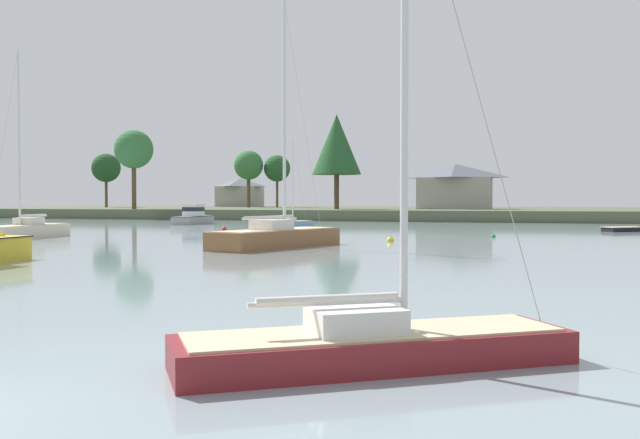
{
  "coord_description": "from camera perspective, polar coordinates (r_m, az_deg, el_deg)",
  "views": [
    {
      "loc": [
        7.64,
        -6.28,
        2.64
      ],
      "look_at": [
        -3.96,
        31.31,
        1.56
      ],
      "focal_mm": 39.1,
      "sensor_mm": 36.0,
      "label": 1
    }
  ],
  "objects": [
    {
      "name": "far_shore_bank",
      "position": [
        114.75,
        13.33,
        0.56
      ],
      "size": [
        181.86,
        59.46,
        1.39
      ],
      "primitive_type": "cube",
      "color": "#4C563D",
      "rests_on": "ground"
    },
    {
      "name": "cruiser_grey",
      "position": [
        79.27,
        -10.13,
        -0.0
      ],
      "size": [
        2.45,
        7.79,
        3.9
      ],
      "color": "gray",
      "rests_on": "ground"
    },
    {
      "name": "sailboat_maroon",
      "position": [
        11.33,
        4.37,
        -10.89
      ],
      "size": [
        6.28,
        5.03,
        8.95
      ],
      "color": "maroon",
      "rests_on": "ground"
    },
    {
      "name": "sailboat_skyblue",
      "position": [
        65.0,
        -2.48,
        -0.58
      ],
      "size": [
        2.88,
        6.32,
        8.93
      ],
      "color": "#669ECC",
      "rests_on": "ground"
    },
    {
      "name": "sailboat_wood",
      "position": [
        39.05,
        -3.58,
        -1.87
      ],
      "size": [
        5.13,
        9.47,
        14.71
      ],
      "color": "brown",
      "rests_on": "ground"
    },
    {
      "name": "sailboat_cream",
      "position": [
        52.41,
        -22.94,
        -1.13
      ],
      "size": [
        3.25,
        8.48,
        13.55
      ],
      "color": "beige",
      "rests_on": "ground"
    },
    {
      "name": "dinghy_black",
      "position": [
        64.25,
        23.51,
        -0.79
      ],
      "size": [
        3.64,
        3.3,
        0.56
      ],
      "color": "black",
      "rests_on": "ground"
    },
    {
      "name": "mooring_buoy_yellow",
      "position": [
        44.82,
        5.77,
        -1.7
      ],
      "size": [
        0.46,
        0.46,
        0.51
      ],
      "color": "yellow",
      "rests_on": "ground"
    },
    {
      "name": "mooring_buoy_red",
      "position": [
        62.86,
        -7.86,
        -0.78
      ],
      "size": [
        0.43,
        0.43,
        0.48
      ],
      "color": "red",
      "rests_on": "ground"
    },
    {
      "name": "mooring_buoy_green",
      "position": [
        51.43,
        13.99,
        -1.35
      ],
      "size": [
        0.33,
        0.33,
        0.38
      ],
      "color": "#1E8C47",
      "rests_on": "ground"
    },
    {
      "name": "shore_tree_left",
      "position": [
        104.1,
        -15.0,
        5.53
      ],
      "size": [
        5.56,
        5.56,
        11.4
      ],
      "color": "brown",
      "rests_on": "far_shore_bank"
    },
    {
      "name": "shore_tree_right",
      "position": [
        130.97,
        -17.11,
        4.04
      ],
      "size": [
        5.14,
        5.14,
        9.66
      ],
      "color": "brown",
      "rests_on": "far_shore_bank"
    },
    {
      "name": "shore_tree_left_mid",
      "position": [
        124.83,
        -5.87,
        4.41
      ],
      "size": [
        5.22,
        5.22,
        10.14
      ],
      "color": "brown",
      "rests_on": "far_shore_bank"
    },
    {
      "name": "shore_tree_inland_c",
      "position": [
        125.23,
        -3.53,
        4.18
      ],
      "size": [
        4.77,
        4.77,
        9.37
      ],
      "color": "brown",
      "rests_on": "far_shore_bank"
    },
    {
      "name": "shore_tree_inland_b",
      "position": [
        100.14,
        1.37,
        6.15
      ],
      "size": [
        7.04,
        7.04,
        13.59
      ],
      "color": "brown",
      "rests_on": "far_shore_bank"
    },
    {
      "name": "cottage_near_water",
      "position": [
        140.42,
        -6.58,
        2.24
      ],
      "size": [
        8.26,
        7.76,
        5.63
      ],
      "color": "#9E998E",
      "rests_on": "far_shore_bank"
    },
    {
      "name": "cottage_behind_trees",
      "position": [
        103.7,
        10.99,
        2.73
      ],
      "size": [
        11.15,
        7.42,
        6.58
      ],
      "color": "#9E998E",
      "rests_on": "far_shore_bank"
    }
  ]
}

